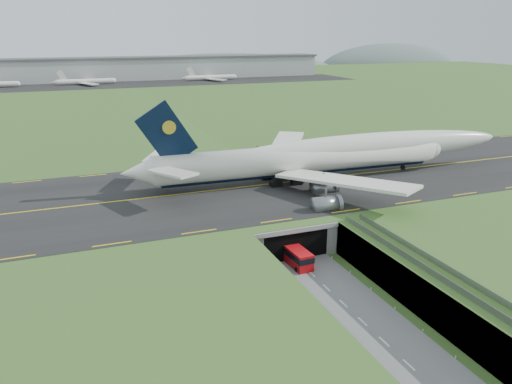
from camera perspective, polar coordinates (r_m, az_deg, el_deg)
name	(u,v)px	position (r m, az deg, el deg)	size (l,w,h in m)	color
ground	(317,281)	(81.22, 7.04, -10.01)	(900.00, 900.00, 0.00)	#3D5A24
airfield_deck	(318,263)	(79.88, 7.12, -8.11)	(800.00, 800.00, 6.00)	gray
trench_road	(342,303)	(75.51, 9.76, -12.36)	(12.00, 75.00, 0.20)	slate
taxiway	(246,187)	(106.85, -1.13, 0.58)	(800.00, 44.00, 0.18)	black
tunnel_portal	(276,225)	(93.49, 2.31, -3.79)	(17.00, 22.30, 6.00)	gray
guideway	(464,294)	(71.22, 22.66, -10.75)	(3.00, 53.00, 7.05)	#A8A8A3
jumbo_jet	(329,155)	(113.77, 8.33, 4.19)	(92.09, 59.66, 19.75)	white
shuttle_tram	(296,256)	(85.04, 4.64, -7.35)	(3.18, 7.52, 3.02)	#BB0C11
cargo_terminal	(112,69)	(364.79, -16.10, 13.39)	(320.00, 67.00, 15.60)	#B2B2B2
distant_hills	(168,77)	(504.55, -9.99, 12.79)	(700.00, 91.00, 60.00)	slate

